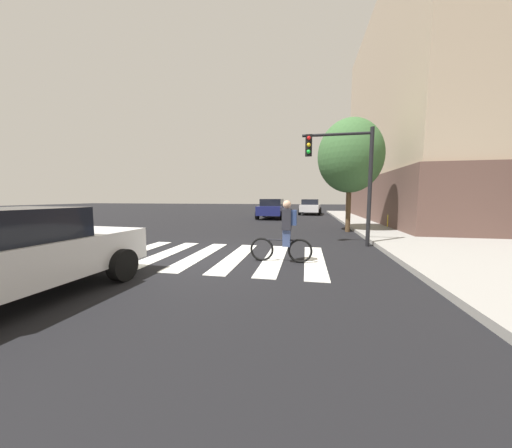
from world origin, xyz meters
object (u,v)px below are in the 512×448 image
object	(u,v)px
sedan_far	(310,207)
traffic_light_near	(346,167)
cyclist	(285,232)
sedan_near	(3,256)
street_tree_near	(350,156)
fire_hydrant	(389,220)
sedan_mid	(272,208)

from	to	relation	value
sedan_far	traffic_light_near	bearing A→B (deg)	-86.94
cyclist	traffic_light_near	distance (m)	4.00
sedan_near	sedan_far	xyz separation A→B (m)	(5.29, 24.13, -0.01)
cyclist	sedan_near	bearing A→B (deg)	-139.49
street_tree_near	sedan_far	bearing A→B (deg)	97.07
traffic_light_near	fire_hydrant	bearing A→B (deg)	60.30
sedan_far	cyclist	bearing A→B (deg)	-92.74
sedan_mid	traffic_light_near	size ratio (longest dim) A/B	1.13
sedan_mid	sedan_far	world-z (taller)	sedan_mid
sedan_far	cyclist	world-z (taller)	cyclist
cyclist	street_tree_near	distance (m)	7.97
sedan_mid	sedan_far	bearing A→B (deg)	60.48
fire_hydrant	street_tree_near	world-z (taller)	street_tree_near
sedan_mid	traffic_light_near	bearing A→B (deg)	-70.54
traffic_light_near	fire_hydrant	world-z (taller)	traffic_light_near
sedan_far	traffic_light_near	xyz separation A→B (m)	(0.94, -17.57, 2.05)
cyclist	traffic_light_near	bearing A→B (deg)	56.31
sedan_near	fire_hydrant	distance (m)	15.35
sedan_mid	street_tree_near	distance (m)	9.70
sedan_mid	fire_hydrant	bearing A→B (deg)	-40.44
sedan_near	sedan_far	bearing A→B (deg)	77.63
sedan_mid	street_tree_near	size ratio (longest dim) A/B	0.84
sedan_far	sedan_near	bearing A→B (deg)	-102.37
sedan_near	sedan_mid	bearing A→B (deg)	83.65
cyclist	fire_hydrant	size ratio (longest dim) A/B	2.19
sedan_near	traffic_light_near	distance (m)	9.27
fire_hydrant	cyclist	bearing A→B (deg)	-121.09
sedan_mid	traffic_light_near	distance (m)	12.72
sedan_far	sedan_mid	bearing A→B (deg)	-119.52
sedan_near	sedan_far	world-z (taller)	sedan_near
sedan_far	street_tree_near	distance (m)	13.97
sedan_near	street_tree_near	world-z (taller)	street_tree_near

